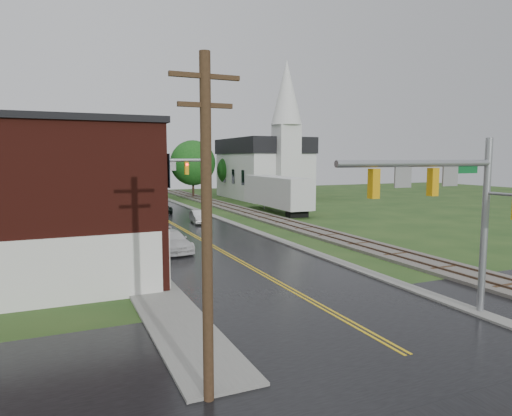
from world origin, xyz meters
TOP-DOWN VIEW (x-y plane):
  - ground at (0.00, 0.00)m, footprint 160.00×160.00m
  - main_road at (0.00, 30.00)m, footprint 10.00×90.00m
  - cross_road at (0.00, 2.00)m, footprint 60.00×9.00m
  - curb_right at (5.40, 35.00)m, footprint 0.80×70.00m
  - sidewalk_left at (-6.20, 25.00)m, footprint 2.40×50.00m
  - brick_building at (-12.48, 15.00)m, footprint 14.30×10.30m
  - yellow_house at (-11.00, 26.00)m, footprint 8.00×7.00m
  - darkred_building at (-10.00, 35.00)m, footprint 7.00×6.00m
  - church at (20.00, 53.74)m, footprint 10.40×18.40m
  - railroad at (10.00, 35.00)m, footprint 3.20×80.00m
  - traffic_signal_near at (3.47, 2.00)m, footprint 7.34×0.30m
  - traffic_signal_far at (-3.47, 27.00)m, footprint 7.34×0.43m
  - utility_pole_a at (-6.80, 0.00)m, footprint 1.80×0.28m
  - utility_pole_b at (-6.80, 22.00)m, footprint 1.80×0.28m
  - utility_pole_c at (-6.80, 44.00)m, footprint 1.80×0.28m
  - tree_left_c at (-13.85, 39.90)m, footprint 6.00×6.00m
  - tree_left_e at (-8.85, 45.90)m, footprint 6.40×6.40m
  - suv_dark at (0.80, 41.25)m, footprint 2.12×4.42m
  - sedan_silver at (2.46, 31.68)m, footprint 1.73×3.99m
  - pickup_white at (-3.20, 19.57)m, footprint 2.51×5.08m
  - semi_trailer at (13.55, 37.01)m, footprint 3.36×13.65m

SIDE VIEW (x-z plane):
  - ground at x=0.00m, z-range 0.00..0.00m
  - main_road at x=0.00m, z-range -0.01..0.01m
  - cross_road at x=0.00m, z-range -0.01..0.01m
  - curb_right at x=5.40m, z-range -0.06..0.06m
  - sidewalk_left at x=-6.20m, z-range -0.06..0.06m
  - railroad at x=10.00m, z-range -0.04..0.26m
  - suv_dark at x=0.80m, z-range 0.00..1.21m
  - sedan_silver at x=2.46m, z-range 0.00..1.28m
  - pickup_white at x=-3.20m, z-range 0.00..1.42m
  - darkred_building at x=-10.00m, z-range 0.00..4.40m
  - semi_trailer at x=13.55m, z-range 0.37..4.56m
  - yellow_house at x=-11.00m, z-range 0.00..6.40m
  - brick_building at x=-12.48m, z-range 0.00..8.30m
  - tree_left_c at x=-13.85m, z-range 0.69..8.34m
  - utility_pole_a at x=-6.80m, z-range 0.22..9.22m
  - utility_pole_b at x=-6.80m, z-range 0.22..9.22m
  - utility_pole_c at x=-6.80m, z-range 0.22..9.22m
  - tree_left_e at x=-8.85m, z-range 0.73..8.89m
  - traffic_signal_near at x=3.47m, z-range 1.37..8.57m
  - traffic_signal_far at x=-3.47m, z-range 1.37..8.57m
  - church at x=20.00m, z-range -4.17..15.83m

